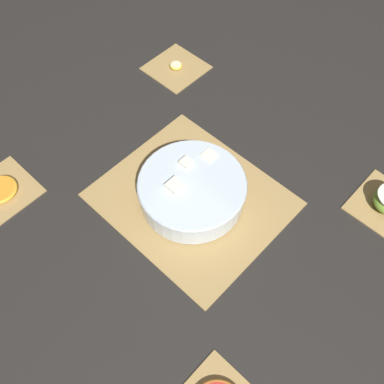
% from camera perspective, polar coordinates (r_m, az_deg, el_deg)
% --- Properties ---
extents(ground_plane, '(6.00, 6.00, 0.00)m').
position_cam_1_polar(ground_plane, '(1.05, 0.00, -0.97)').
color(ground_plane, black).
extents(bamboo_mat_center, '(0.41, 0.35, 0.01)m').
position_cam_1_polar(bamboo_mat_center, '(1.05, 0.00, -0.88)').
color(bamboo_mat_center, '#A8844C').
rests_on(bamboo_mat_center, ground_plane).
extents(coaster_mat_near_left, '(0.15, 0.15, 0.01)m').
position_cam_1_polar(coaster_mat_near_left, '(1.15, -23.05, 0.07)').
color(coaster_mat_near_left, '#A8844C').
rests_on(coaster_mat_near_left, ground_plane).
extents(coaster_mat_far_left, '(0.15, 0.15, 0.01)m').
position_cam_1_polar(coaster_mat_far_left, '(1.34, -2.04, 15.51)').
color(coaster_mat_far_left, '#A8844C').
rests_on(coaster_mat_far_left, ground_plane).
extents(fruit_salad_bowl, '(0.25, 0.25, 0.08)m').
position_cam_1_polar(fruit_salad_bowl, '(1.01, -0.01, 0.38)').
color(fruit_salad_bowl, silver).
rests_on(fruit_salad_bowl, bamboo_mat_center).
extents(orange_slice_whole, '(0.08, 0.08, 0.01)m').
position_cam_1_polar(orange_slice_whole, '(1.14, -23.18, 0.28)').
color(orange_slice_whole, orange).
rests_on(orange_slice_whole, coaster_mat_near_left).
extents(banana_coin_single, '(0.04, 0.04, 0.01)m').
position_cam_1_polar(banana_coin_single, '(1.34, -2.05, 15.75)').
color(banana_coin_single, beige).
rests_on(banana_coin_single, coaster_mat_far_left).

